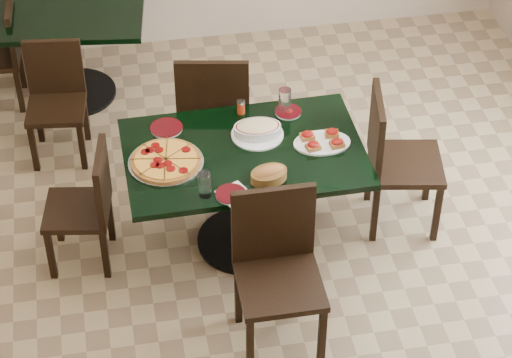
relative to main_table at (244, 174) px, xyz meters
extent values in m
plane|color=#947C55|center=(0.06, -0.28, -0.57)|extent=(5.50, 5.50, 0.00)
cube|color=black|center=(0.00, 0.00, 0.16)|extent=(1.44, 0.94, 0.04)
cylinder|color=black|center=(0.00, 0.00, -0.21)|extent=(0.12, 0.12, 0.71)
cylinder|color=black|center=(0.00, 0.00, -0.55)|extent=(0.61, 0.61, 0.03)
cube|color=black|center=(-1.01, 1.83, 0.16)|extent=(1.26, 0.99, 0.04)
cylinder|color=black|center=(-1.01, 1.83, -0.21)|extent=(0.13, 0.13, 0.71)
cylinder|color=black|center=(-1.01, 1.83, -0.55)|extent=(0.63, 0.63, 0.03)
cube|color=black|center=(-0.07, 0.80, -0.08)|extent=(0.55, 0.55, 0.04)
cube|color=black|center=(-0.10, 0.59, 0.19)|extent=(0.47, 0.12, 0.50)
cube|color=black|center=(0.17, 0.97, -0.34)|extent=(0.05, 0.05, 0.46)
cube|color=black|center=(0.10, 0.56, -0.34)|extent=(0.05, 0.05, 0.46)
cube|color=black|center=(-0.23, 1.04, -0.34)|extent=(0.05, 0.05, 0.46)
cube|color=black|center=(-0.30, 0.64, -0.34)|extent=(0.05, 0.05, 0.46)
cube|color=black|center=(0.05, -0.86, -0.09)|extent=(0.47, 0.47, 0.04)
cube|color=black|center=(0.05, -0.65, 0.18)|extent=(0.46, 0.04, 0.50)
cube|color=black|center=(-0.15, -1.06, -0.34)|extent=(0.04, 0.04, 0.46)
cube|color=black|center=(-0.15, -0.65, -0.34)|extent=(0.04, 0.04, 0.46)
cube|color=black|center=(0.25, -1.06, -0.34)|extent=(0.04, 0.04, 0.46)
cube|color=black|center=(0.26, -0.66, -0.34)|extent=(0.04, 0.04, 0.46)
cube|color=black|center=(1.04, 0.04, -0.10)|extent=(0.52, 0.52, 0.04)
cube|color=black|center=(0.84, 0.07, 0.16)|extent=(0.12, 0.45, 0.49)
cube|color=black|center=(1.20, -0.19, -0.35)|extent=(0.05, 0.05, 0.45)
cube|color=black|center=(0.82, -0.12, -0.35)|extent=(0.05, 0.05, 0.45)
cube|color=black|center=(1.27, 0.20, -0.35)|extent=(0.05, 0.05, 0.45)
cube|color=black|center=(0.88, 0.26, -0.35)|extent=(0.05, 0.05, 0.45)
cube|color=black|center=(-1.03, 0.04, -0.17)|extent=(0.45, 0.45, 0.04)
cube|color=black|center=(-0.85, 0.01, 0.06)|extent=(0.10, 0.39, 0.42)
cube|color=black|center=(-1.16, 0.23, -0.38)|extent=(0.05, 0.05, 0.38)
cube|color=black|center=(-0.84, 0.18, -0.38)|extent=(0.05, 0.05, 0.38)
cube|color=black|center=(-1.22, -0.10, -0.38)|extent=(0.05, 0.05, 0.38)
cube|color=black|center=(-0.89, -0.15, -0.38)|extent=(0.05, 0.05, 0.38)
cube|color=black|center=(-1.12, 1.11, -0.17)|extent=(0.44, 0.44, 0.04)
cube|color=black|center=(-1.10, 1.29, 0.06)|extent=(0.39, 0.09, 0.42)
cube|color=black|center=(-1.31, 0.97, -0.38)|extent=(0.04, 0.04, 0.38)
cube|color=black|center=(-1.27, 1.30, -0.38)|extent=(0.04, 0.04, 0.38)
cube|color=black|center=(-0.98, 0.93, -0.38)|extent=(0.04, 0.04, 0.38)
cube|color=black|center=(-0.94, 1.26, -0.38)|extent=(0.04, 0.04, 0.38)
cube|color=black|center=(-1.39, 1.84, 0.04)|extent=(0.06, 0.38, 0.41)
cube|color=black|center=(-1.39, 2.00, -0.38)|extent=(0.04, 0.04, 0.37)
cube|color=black|center=(-1.41, 1.69, -0.38)|extent=(0.04, 0.04, 0.37)
cylinder|color=silver|center=(-0.47, -0.03, 0.19)|extent=(0.45, 0.45, 0.01)
cylinder|color=#935C20|center=(-0.47, -0.03, 0.20)|extent=(0.42, 0.42, 0.02)
cylinder|color=gold|center=(-0.47, -0.03, 0.21)|extent=(0.37, 0.37, 0.01)
cylinder|color=silver|center=(0.11, 0.13, 0.19)|extent=(0.32, 0.32, 0.01)
ellipsoid|color=beige|center=(0.11, 0.13, 0.25)|extent=(0.26, 0.18, 0.04)
ellipsoid|color=#A15D2C|center=(0.10, -0.29, 0.24)|extent=(0.21, 0.14, 0.08)
cylinder|color=silver|center=(-0.14, -0.38, 0.19)|extent=(0.17, 0.17, 0.01)
cylinder|color=#380308|center=(-0.14, -0.38, 0.19)|extent=(0.18, 0.18, 0.00)
cylinder|color=silver|center=(0.34, 0.33, 0.19)|extent=(0.16, 0.16, 0.01)
cylinder|color=#380308|center=(0.34, 0.33, 0.19)|extent=(0.17, 0.17, 0.00)
ellipsoid|color=#8C0707|center=(0.34, 0.33, 0.20)|extent=(0.05, 0.05, 0.02)
cylinder|color=silver|center=(-0.43, 0.30, 0.19)|extent=(0.20, 0.20, 0.01)
cylinder|color=#380308|center=(-0.43, 0.30, 0.19)|extent=(0.20, 0.20, 0.00)
cube|color=white|center=(-0.12, -0.37, 0.18)|extent=(0.22, 0.22, 0.00)
cube|color=silver|center=(-0.10, -0.37, 0.19)|extent=(0.08, 0.15, 0.00)
cylinder|color=silver|center=(0.32, 0.34, 0.27)|extent=(0.08, 0.08, 0.17)
cylinder|color=silver|center=(-0.28, -0.35, 0.26)|extent=(0.07, 0.07, 0.16)
cylinder|color=red|center=(0.05, 0.38, 0.22)|extent=(0.05, 0.05, 0.08)
cylinder|color=silver|center=(0.05, 0.38, 0.26)|extent=(0.05, 0.05, 0.01)
camera|label=1|loc=(-0.75, -4.57, 3.91)|focal=70.00mm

